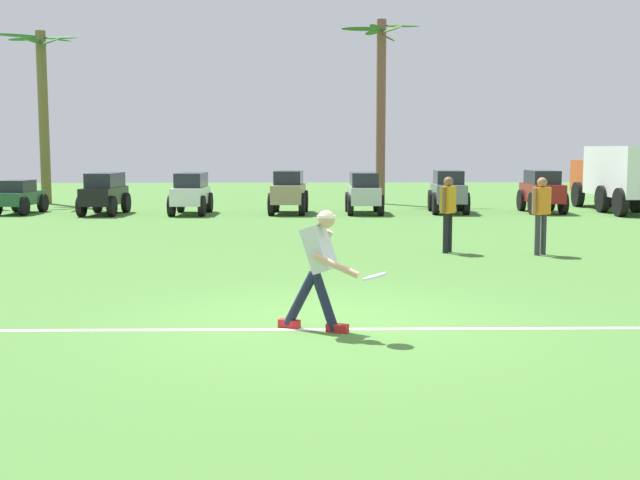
% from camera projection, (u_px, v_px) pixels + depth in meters
% --- Properties ---
extents(ground_plane, '(80.00, 80.00, 0.00)m').
position_uv_depth(ground_plane, '(328.00, 321.00, 9.95)').
color(ground_plane, '#467733').
extents(field_line_paint, '(22.11, 0.58, 0.01)m').
position_uv_depth(field_line_paint, '(330.00, 329.00, 9.51)').
color(field_line_paint, white).
rests_on(field_line_paint, ground_plane).
extents(frisbee_thrower, '(0.94, 0.74, 1.43)m').
position_uv_depth(frisbee_thrower, '(319.00, 263.00, 9.36)').
color(frisbee_thrower, '#191E38').
rests_on(frisbee_thrower, ground_plane).
extents(frisbee_in_flight, '(0.35, 0.36, 0.10)m').
position_uv_depth(frisbee_in_flight, '(375.00, 276.00, 8.89)').
color(frisbee_in_flight, white).
extents(teammate_near_sideline, '(0.36, 0.44, 1.56)m').
position_uv_depth(teammate_near_sideline, '(448.00, 207.00, 16.37)').
color(teammate_near_sideline, black).
rests_on(teammate_near_sideline, ground_plane).
extents(teammate_midfield, '(0.46, 0.35, 1.56)m').
position_uv_depth(teammate_midfield, '(541.00, 208.00, 16.03)').
color(teammate_midfield, '#33333D').
rests_on(teammate_midfield, ground_plane).
extents(parked_car_slot_a, '(1.27, 2.27, 1.10)m').
position_uv_depth(parked_car_slot_a, '(19.00, 196.00, 26.17)').
color(parked_car_slot_a, '#235133').
rests_on(parked_car_slot_a, ground_plane).
extents(parked_car_slot_b, '(1.29, 2.46, 1.34)m').
position_uv_depth(parked_car_slot_b, '(105.00, 192.00, 25.87)').
color(parked_car_slot_b, black).
rests_on(parked_car_slot_b, ground_plane).
extents(parked_car_slot_c, '(1.23, 2.44, 1.34)m').
position_uv_depth(parked_car_slot_c, '(191.00, 192.00, 25.98)').
color(parked_car_slot_c, silver).
rests_on(parked_car_slot_c, ground_plane).
extents(parked_car_slot_d, '(1.34, 2.42, 1.40)m').
position_uv_depth(parked_car_slot_d, '(289.00, 191.00, 26.21)').
color(parked_car_slot_d, '#998466').
rests_on(parked_car_slot_d, ground_plane).
extents(parked_car_slot_e, '(1.20, 2.43, 1.34)m').
position_uv_depth(parked_car_slot_e, '(364.00, 191.00, 26.27)').
color(parked_car_slot_e, '#B7BABF').
rests_on(parked_car_slot_e, ground_plane).
extents(parked_car_slot_f, '(1.35, 2.43, 1.40)m').
position_uv_depth(parked_car_slot_f, '(448.00, 190.00, 26.50)').
color(parked_car_slot_f, slate).
rests_on(parked_car_slot_f, ground_plane).
extents(parked_car_slot_g, '(1.28, 2.40, 1.40)m').
position_uv_depth(parked_car_slot_g, '(542.00, 190.00, 26.60)').
color(parked_car_slot_g, maroon).
rests_on(parked_car_slot_g, ground_plane).
extents(box_truck, '(1.62, 5.95, 2.20)m').
position_uv_depth(box_truck, '(614.00, 175.00, 27.17)').
color(box_truck, '#CC4C19').
rests_on(box_truck, ground_plane).
extents(palm_tree_far_left, '(3.08, 3.19, 6.54)m').
position_uv_depth(palm_tree_far_left, '(43.00, 103.00, 30.51)').
color(palm_tree_far_left, brown).
rests_on(palm_tree_far_left, ground_plane).
extents(palm_tree_left_of_centre, '(2.97, 3.49, 6.95)m').
position_uv_depth(palm_tree_left_of_centre, '(381.00, 99.00, 30.45)').
color(palm_tree_left_of_centre, brown).
rests_on(palm_tree_left_of_centre, ground_plane).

